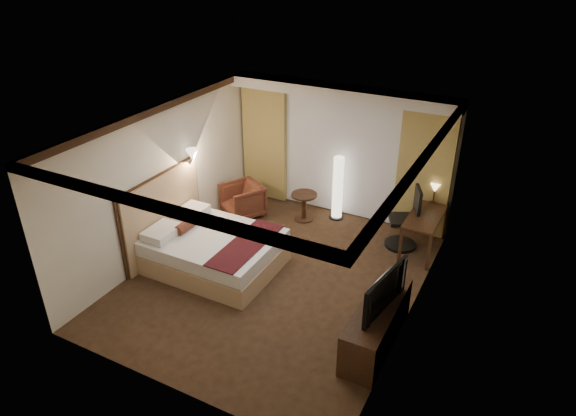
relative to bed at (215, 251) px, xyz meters
The scene contains 21 objects.
floor 1.18m from the bed, ahead, with size 4.50×5.50×0.01m, color #331F13.
ceiling 2.64m from the bed, ahead, with size 4.50×5.50×0.01m, color white.
back_wall 3.32m from the bed, 69.15° to the left, with size 4.50×0.02×2.70m, color white.
left_wall 1.55m from the bed, behind, with size 0.02×5.50×2.70m, color white.
right_wall 3.53m from the bed, ahead, with size 0.02×5.50×2.70m, color white.
crown_molding 2.59m from the bed, ahead, with size 4.50×5.50×0.12m, color black, non-canonical shape.
soffit 3.71m from the bed, 67.40° to the left, with size 4.50×0.50×0.20m, color white.
curtain_sheer 3.21m from the bed, 68.62° to the left, with size 2.48×0.04×2.45m, color silver.
curtain_left_drape 3.01m from the bed, 101.68° to the left, with size 1.00×0.14×2.45m, color tan.
curtain_right_drape 4.09m from the bed, 44.82° to the left, with size 1.00×0.14×2.45m, color tan.
wall_sconce 1.83m from the bed, 139.27° to the left, with size 0.24×0.24×0.24m, color white, non-canonical shape.
bed is the anchor object (origin of this frame).
headboard 1.16m from the bed, behind, with size 0.12×1.97×1.50m, color tan, non-canonical shape.
armchair 1.91m from the bed, 107.41° to the left, with size 0.74×0.69×0.76m, color #4E2317.
side_table 2.33m from the bed, 74.27° to the left, with size 0.52×0.52×0.58m, color black, non-canonical shape.
floor_lamp 2.89m from the bed, 65.30° to the left, with size 0.29×0.29×1.35m, color white, non-canonical shape.
desk 3.78m from the bed, 35.62° to the left, with size 0.55×1.32×0.75m, color black, non-canonical shape.
desk_lamp 4.14m from the bed, 41.43° to the left, with size 0.18×0.18×0.34m, color #FFD899, non-canonical shape.
office_chair 3.45m from the bed, 38.72° to the left, with size 0.58×0.58×1.21m, color black, non-canonical shape.
dresser 3.17m from the bed, 10.24° to the right, with size 0.50×1.69×0.66m, color black, non-canonical shape.
television 3.21m from the bed, 10.34° to the right, with size 1.11×0.64×0.15m, color black.
Camera 1 is at (3.47, -6.27, 5.13)m, focal length 32.00 mm.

